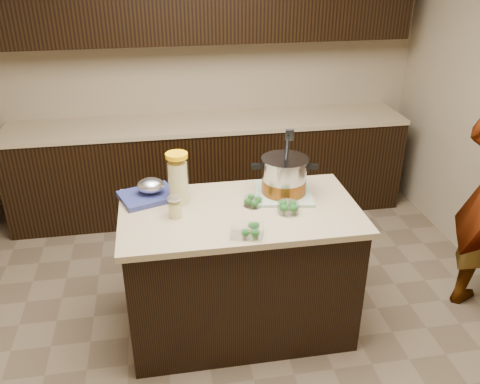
{
  "coord_description": "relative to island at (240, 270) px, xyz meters",
  "views": [
    {
      "loc": [
        -0.46,
        -2.67,
        2.38
      ],
      "look_at": [
        0.0,
        0.0,
        1.02
      ],
      "focal_mm": 38.0,
      "sensor_mm": 36.0,
      "label": 1
    }
  ],
  "objects": [
    {
      "name": "ground_plane",
      "position": [
        0.0,
        0.0,
        -0.45
      ],
      "size": [
        4.0,
        4.0,
        0.0
      ],
      "primitive_type": "plane",
      "color": "brown",
      "rests_on": "ground"
    },
    {
      "name": "lemonade_pitcher",
      "position": [
        -0.36,
        0.16,
        0.6
      ],
      "size": [
        0.15,
        0.15,
        0.33
      ],
      "rotation": [
        0.0,
        0.0,
        -0.1
      ],
      "color": "#CFC67E",
      "rests_on": "island"
    },
    {
      "name": "stock_pot",
      "position": [
        0.31,
        0.15,
        0.57
      ],
      "size": [
        0.42,
        0.35,
        0.42
      ],
      "rotation": [
        0.0,
        0.0,
        -0.18
      ],
      "color": "#B7B7BC",
      "rests_on": "dish_towel"
    },
    {
      "name": "dish_towel",
      "position": [
        0.31,
        0.15,
        0.46
      ],
      "size": [
        0.42,
        0.42,
        0.02
      ],
      "primitive_type": "cube",
      "rotation": [
        0.0,
        0.0,
        -0.17
      ],
      "color": "#619061",
      "rests_on": "island"
    },
    {
      "name": "broccoli_tub_right",
      "position": [
        0.28,
        -0.08,
        0.48
      ],
      "size": [
        0.17,
        0.17,
        0.06
      ],
      "rotation": [
        0.0,
        0.0,
        0.36
      ],
      "color": "silver",
      "rests_on": "island"
    },
    {
      "name": "broccoli_tub_left",
      "position": [
        0.09,
        0.04,
        0.47
      ],
      "size": [
        0.13,
        0.13,
        0.05
      ],
      "rotation": [
        0.0,
        0.0,
        -0.18
      ],
      "color": "silver",
      "rests_on": "island"
    },
    {
      "name": "mason_jar",
      "position": [
        -0.39,
        -0.02,
        0.51
      ],
      "size": [
        0.11,
        0.11,
        0.14
      ],
      "rotation": [
        0.0,
        0.0,
        -0.35
      ],
      "color": "#CFC67E",
      "rests_on": "island"
    },
    {
      "name": "back_cabinets",
      "position": [
        0.0,
        1.74,
        0.49
      ],
      "size": [
        3.6,
        0.63,
        2.33
      ],
      "color": "black",
      "rests_on": "ground"
    },
    {
      "name": "island",
      "position": [
        0.0,
        0.0,
        0.0
      ],
      "size": [
        1.46,
        0.81,
        0.9
      ],
      "color": "black",
      "rests_on": "ground"
    },
    {
      "name": "room_shell",
      "position": [
        0.0,
        0.0,
        1.26
      ],
      "size": [
        4.04,
        4.04,
        2.72
      ],
      "color": "tan",
      "rests_on": "ground"
    },
    {
      "name": "blue_tray",
      "position": [
        -0.54,
        0.25,
        0.49
      ],
      "size": [
        0.4,
        0.36,
        0.13
      ],
      "rotation": [
        0.0,
        0.0,
        0.34
      ],
      "color": "navy",
      "rests_on": "island"
    },
    {
      "name": "broccoli_tub_rect",
      "position": [
        -0.01,
        -0.31,
        0.48
      ],
      "size": [
        0.21,
        0.18,
        0.06
      ],
      "rotation": [
        0.0,
        0.0,
        -0.32
      ],
      "color": "silver",
      "rests_on": "island"
    }
  ]
}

